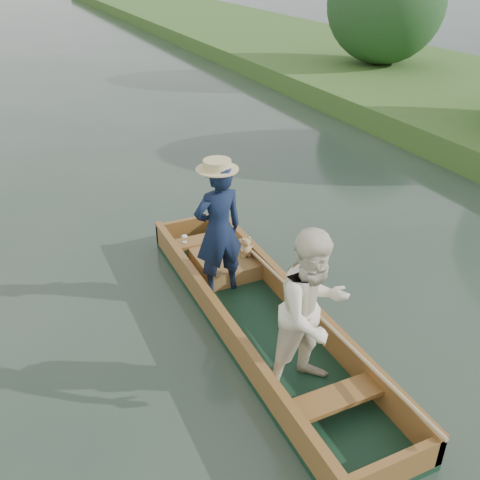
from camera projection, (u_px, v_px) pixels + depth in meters
name	position (u px, v px, depth m)	size (l,w,h in m)	color
ground	(260.00, 328.00, 6.60)	(120.00, 120.00, 0.00)	#283D30
trees_far	(271.00, 36.00, 11.85)	(22.37, 11.61, 4.39)	#47331E
punt	(267.00, 291.00, 6.11)	(1.12, 5.08, 1.90)	#13321F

